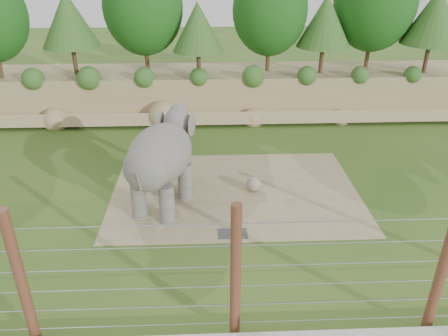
{
  "coord_description": "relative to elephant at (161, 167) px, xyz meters",
  "views": [
    {
      "loc": [
        -0.61,
        -12.55,
        8.97
      ],
      "look_at": [
        0.0,
        2.0,
        1.6
      ],
      "focal_mm": 35.0,
      "sensor_mm": 36.0,
      "label": 1
    }
  ],
  "objects": [
    {
      "name": "ground",
      "position": [
        2.34,
        -1.99,
        -1.72
      ],
      "size": [
        90.0,
        90.0,
        0.0
      ],
      "primitive_type": "plane",
      "color": "#2C5519",
      "rests_on": "ground"
    },
    {
      "name": "back_embankment",
      "position": [
        2.93,
        10.69,
        2.25
      ],
      "size": [
        30.0,
        5.52,
        8.77
      ],
      "color": "#9C885E",
      "rests_on": "ground"
    },
    {
      "name": "dirt_patch",
      "position": [
        2.84,
        1.01,
        -1.71
      ],
      "size": [
        10.0,
        7.0,
        0.02
      ],
      "primitive_type": "cube",
      "color": "#8F8357",
      "rests_on": "ground"
    },
    {
      "name": "drain_grate",
      "position": [
        2.57,
        -1.99,
        -1.68
      ],
      "size": [
        1.0,
        0.6,
        0.03
      ],
      "primitive_type": "cube",
      "color": "#262628",
      "rests_on": "dirt_patch"
    },
    {
      "name": "elephant",
      "position": [
        0.0,
        0.0,
        0.0
      ],
      "size": [
        3.09,
        4.6,
        3.43
      ],
      "primitive_type": null,
      "rotation": [
        0.0,
        0.0,
        -0.33
      ],
      "color": "#64605A",
      "rests_on": "ground"
    },
    {
      "name": "stone_ball",
      "position": [
        3.6,
        1.03,
        -1.4
      ],
      "size": [
        0.6,
        0.6,
        0.6
      ],
      "primitive_type": "sphere",
      "color": "gray",
      "rests_on": "dirt_patch"
    },
    {
      "name": "barrier_fence",
      "position": [
        2.34,
        -6.49,
        0.28
      ],
      "size": [
        20.26,
        0.26,
        4.0
      ],
      "color": "brown",
      "rests_on": "ground"
    }
  ]
}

